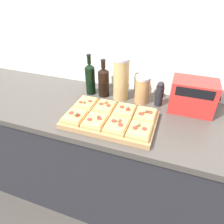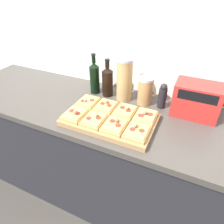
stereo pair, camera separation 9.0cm
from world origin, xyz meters
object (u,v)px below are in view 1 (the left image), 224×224
wine_bottle (104,81)px  pepper_mill (159,94)px  olive_oil_bottle (90,78)px  toaster_oven (193,96)px  cutting_board (110,120)px  grain_jar_short (142,89)px  grain_jar_tall (121,79)px

wine_bottle → pepper_mill: bearing=0.0°
olive_oil_bottle → toaster_oven: (0.70, -0.00, -0.01)m
cutting_board → grain_jar_short: grain_jar_short is taller
wine_bottle → pepper_mill: 0.39m
olive_oil_bottle → pepper_mill: 0.50m
pepper_mill → wine_bottle: bearing=-180.0°
cutting_board → grain_jar_short: bearing=66.9°
cutting_board → grain_jar_tall: size_ratio=1.81×
cutting_board → toaster_oven: (0.44, 0.29, 0.09)m
olive_oil_bottle → grain_jar_short: 0.38m
cutting_board → toaster_oven: bearing=33.1°
olive_oil_bottle → wine_bottle: olive_oil_bottle is taller
cutting_board → toaster_oven: toaster_oven is taller
pepper_mill → olive_oil_bottle: bearing=-180.0°
grain_jar_tall → wine_bottle: bearing=-180.0°
pepper_mill → toaster_oven: (0.20, -0.00, 0.02)m
olive_oil_bottle → grain_jar_short: size_ratio=1.53×
grain_jar_tall → toaster_oven: bearing=-0.1°
wine_bottle → toaster_oven: wine_bottle is taller
wine_bottle → grain_jar_tall: grain_jar_tall is taller
olive_oil_bottle → grain_jar_tall: size_ratio=0.99×
olive_oil_bottle → toaster_oven: size_ratio=1.00×
olive_oil_bottle → wine_bottle: (0.10, -0.00, -0.01)m
cutting_board → olive_oil_bottle: olive_oil_bottle is taller
grain_jar_tall → toaster_oven: (0.47, -0.00, -0.04)m
cutting_board → grain_jar_short: size_ratio=2.80×
grain_jar_short → pepper_mill: size_ratio=1.11×
olive_oil_bottle → pepper_mill: olive_oil_bottle is taller
wine_bottle → grain_jar_short: wine_bottle is taller
cutting_board → pepper_mill: (0.24, 0.29, 0.07)m
grain_jar_tall → pepper_mill: size_ratio=1.73×
grain_jar_short → pepper_mill: grain_jar_short is taller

